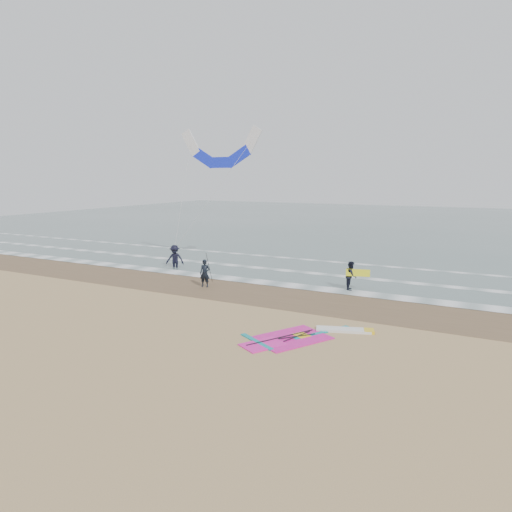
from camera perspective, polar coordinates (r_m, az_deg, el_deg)
The scene contains 11 objects.
ground at distance 19.38m, azimuth -4.79°, elevation -8.87°, with size 120.00×120.00×0.00m, color tan.
sea_water at distance 64.62m, azimuth 18.17°, elevation 3.85°, with size 120.00×80.00×0.02m, color #47605E.
wet_sand_band at distance 24.47m, azimuth 2.62°, elevation -4.85°, with size 120.00×5.00×0.01m, color brown.
foam_waterline at distance 28.46m, azimuth 6.31°, elevation -2.75°, with size 120.00×9.15×0.02m.
windsurf_rig at distance 18.32m, azimuth 6.29°, elevation -9.91°, with size 4.76×4.51×0.11m.
person_standing at distance 26.12m, azimuth -6.41°, elevation -2.17°, with size 0.58×0.38×1.59m, color black.
person_walking at distance 25.88m, azimuth 11.80°, elevation -2.42°, with size 0.78×0.61×1.61m, color black.
person_wading at distance 31.87m, azimuth -10.13°, elevation 0.24°, with size 1.26×0.72×1.95m, color black.
held_pole at distance 25.89m, azimuth -5.87°, elevation -1.44°, with size 0.17×0.86×1.82m.
carried_kiteboard at distance 25.65m, azimuth 12.62°, elevation -2.07°, with size 1.30×0.51×0.39m.
surf_kite at distance 32.69m, azimuth -4.49°, elevation 12.81°, with size 6.52×2.91×8.29m.
Camera 1 is at (9.69, -15.59, 6.20)m, focal length 32.00 mm.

